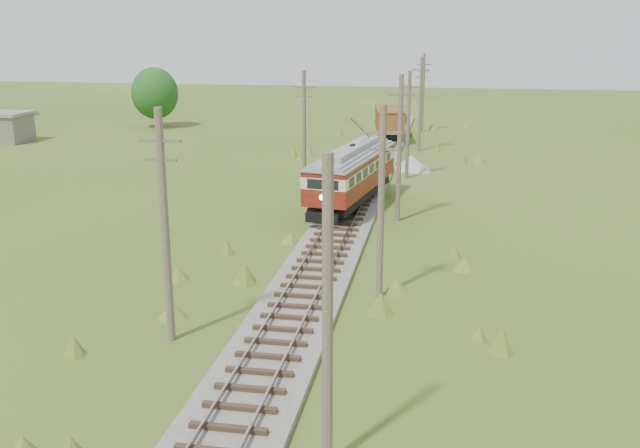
# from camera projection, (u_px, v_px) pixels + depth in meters

# --- Properties ---
(railbed_main) EXTENTS (3.60, 96.00, 0.57)m
(railbed_main) POSITION_uv_depth(u_px,v_px,m) (353.00, 204.00, 47.81)
(railbed_main) COLOR #605B54
(railbed_main) RESTS_ON ground
(streetcar) EXTENTS (4.70, 12.26, 5.54)m
(streetcar) POSITION_uv_depth(u_px,v_px,m) (352.00, 171.00, 46.70)
(streetcar) COLOR black
(streetcar) RESTS_ON ground
(gondola) EXTENTS (3.87, 8.80, 2.82)m
(gondola) POSITION_uv_depth(u_px,v_px,m) (389.00, 120.00, 75.22)
(gondola) COLOR black
(gondola) RESTS_ON ground
(gravel_pile) EXTENTS (3.32, 3.52, 1.21)m
(gravel_pile) POSITION_uv_depth(u_px,v_px,m) (413.00, 163.00, 59.98)
(gravel_pile) COLOR gray
(gravel_pile) RESTS_ON ground
(utility_pole_r_1) EXTENTS (0.30, 0.30, 8.80)m
(utility_pole_r_1) POSITION_uv_depth(u_px,v_px,m) (328.00, 318.00, 18.66)
(utility_pole_r_1) COLOR brown
(utility_pole_r_1) RESTS_ON ground
(utility_pole_r_2) EXTENTS (1.60, 0.30, 8.60)m
(utility_pole_r_2) POSITION_uv_depth(u_px,v_px,m) (381.00, 201.00, 30.94)
(utility_pole_r_2) COLOR brown
(utility_pole_r_2) RESTS_ON ground
(utility_pole_r_3) EXTENTS (1.60, 0.30, 9.00)m
(utility_pole_r_3) POSITION_uv_depth(u_px,v_px,m) (399.00, 147.00, 43.23)
(utility_pole_r_3) COLOR brown
(utility_pole_r_3) RESTS_ON ground
(utility_pole_r_4) EXTENTS (1.60, 0.30, 8.40)m
(utility_pole_r_4) POSITION_uv_depth(u_px,v_px,m) (408.00, 124.00, 55.67)
(utility_pole_r_4) COLOR brown
(utility_pole_r_4) RESTS_ON ground
(utility_pole_r_5) EXTENTS (1.60, 0.30, 8.90)m
(utility_pole_r_5) POSITION_uv_depth(u_px,v_px,m) (420.00, 103.00, 67.86)
(utility_pole_r_5) COLOR brown
(utility_pole_r_5) RESTS_ON ground
(utility_pole_r_6) EXTENTS (1.60, 0.30, 8.70)m
(utility_pole_r_6) POSITION_uv_depth(u_px,v_px,m) (423.00, 92.00, 80.24)
(utility_pole_r_6) COLOR brown
(utility_pole_r_6) RESTS_ON ground
(utility_pole_l_a) EXTENTS (1.60, 0.30, 9.00)m
(utility_pole_l_a) POSITION_uv_depth(u_px,v_px,m) (165.00, 225.00, 26.46)
(utility_pole_l_a) COLOR brown
(utility_pole_l_a) RESTS_ON ground
(utility_pole_l_b) EXTENTS (1.60, 0.30, 8.60)m
(utility_pole_l_b) POSITION_uv_depth(u_px,v_px,m) (304.00, 127.00, 53.11)
(utility_pole_l_b) COLOR brown
(utility_pole_l_b) RESTS_ON ground
(tree_mid_a) EXTENTS (5.46, 5.46, 7.03)m
(tree_mid_a) POSITION_uv_depth(u_px,v_px,m) (155.00, 93.00, 83.71)
(tree_mid_a) COLOR #38281C
(tree_mid_a) RESTS_ON ground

